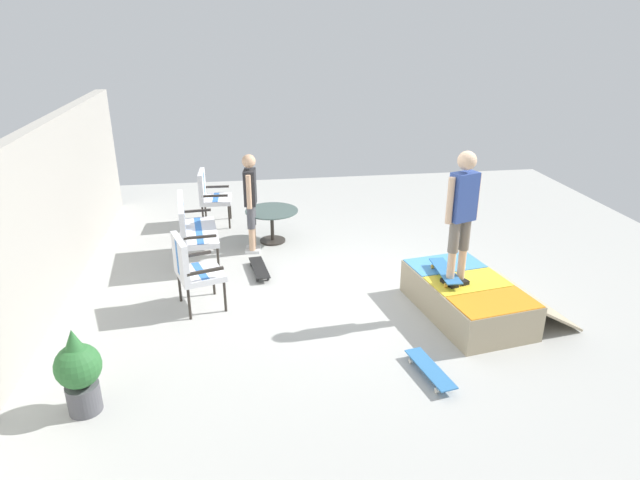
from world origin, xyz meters
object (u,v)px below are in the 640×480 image
skateboard_on_ramp (445,271)px  person_watching (250,197)px  patio_bench (191,225)px  patio_chair_by_wall (191,266)px  potted_plant (79,371)px  patio_chair_near_house (209,193)px  skate_ramp (468,297)px  person_skater (462,209)px  skateboard_spare (430,369)px  skateboard_by_bench (259,268)px  patio_table (272,219)px

skateboard_on_ramp → person_watching: bearing=45.6°
patio_bench → person_watching: size_ratio=0.80×
patio_chair_by_wall → potted_plant: (-1.96, 0.93, -0.15)m
patio_chair_near_house → patio_chair_by_wall: (-3.25, 0.11, 0.00)m
skate_ramp → patio_chair_near_house: size_ratio=1.95×
person_skater → skateboard_spare: 1.97m
potted_plant → skateboard_on_ramp: bearing=-71.1°
skateboard_by_bench → skateboard_spare: size_ratio=0.99×
skateboard_on_ramp → skateboard_spare: bearing=155.2°
patio_bench → potted_plant: patio_bench is taller
skateboard_by_bench → skateboard_spare: same height
skate_ramp → patio_bench: 4.29m
patio_bench → patio_chair_near_house: 1.72m
skateboard_by_bench → patio_table: bearing=-12.8°
person_watching → skateboard_on_ramp: person_watching is taller
patio_chair_near_house → patio_table: bearing=-133.8°
patio_chair_near_house → person_skater: bearing=-141.0°
skate_ramp → patio_chair_near_house: (3.92, 3.44, 0.38)m
skateboard_spare → person_skater: bearing=-30.4°
person_watching → skateboard_by_bench: bearing=-175.7°
patio_bench → person_watching: person_watching is taller
patio_chair_by_wall → skateboard_on_ramp: patio_chair_by_wall is taller
patio_bench → skateboard_by_bench: (-0.59, -1.01, -0.53)m
skateboard_by_bench → person_skater: bearing=-124.7°
patio_chair_by_wall → skateboard_on_ramp: (-0.53, -3.26, -0.05)m
patio_chair_near_house → skateboard_by_bench: 2.48m
skateboard_by_bench → person_watching: bearing=4.3°
skateboard_spare → potted_plant: size_ratio=0.90×
skateboard_spare → skateboard_on_ramp: size_ratio=1.02×
skate_ramp → person_skater: size_ratio=1.17×
patio_table → person_skater: (-2.93, -2.13, 1.07)m
skate_ramp → skateboard_spare: size_ratio=2.41×
patio_chair_by_wall → person_watching: person_watching is taller
skateboard_spare → potted_plant: potted_plant is taller
person_watching → skateboard_by_bench: size_ratio=1.99×
skateboard_by_bench → skateboard_on_ramp: 2.82m
skate_ramp → patio_bench: bearing=58.7°
patio_chair_by_wall → skate_ramp: bearing=-100.8°
skateboard_on_ramp → potted_plant: (-1.43, 4.19, -0.10)m
patio_chair_near_house → person_skater: person_skater is taller
patio_chair_near_house → patio_table: size_ratio=1.13×
skate_ramp → skateboard_on_ramp: bearing=62.9°
patio_chair_by_wall → patio_chair_near_house: bearing=-1.9°
patio_chair_by_wall → person_skater: bearing=-102.1°
skate_ramp → skateboard_by_bench: skate_ramp is taller
skate_ramp → skateboard_by_bench: size_ratio=2.43×
patio_table → skateboard_by_bench: 1.33m
patio_chair_near_house → person_skater: 5.17m
patio_chair_by_wall → potted_plant: 2.17m
person_skater → skateboard_on_ramp: bearing=18.7°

